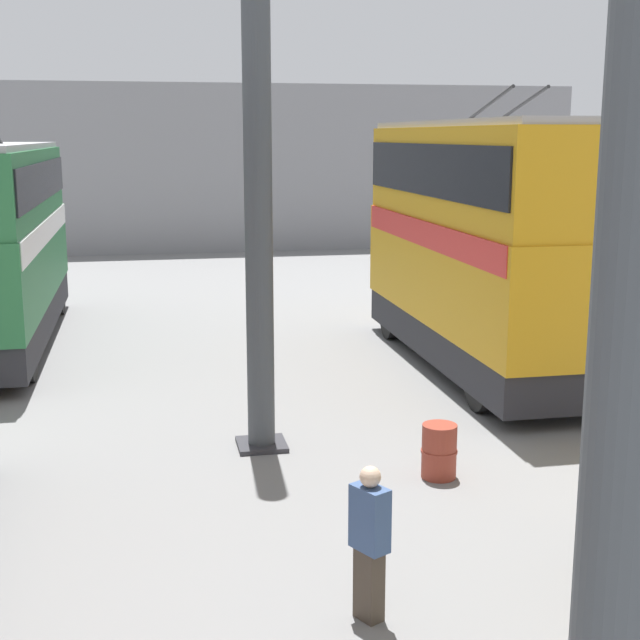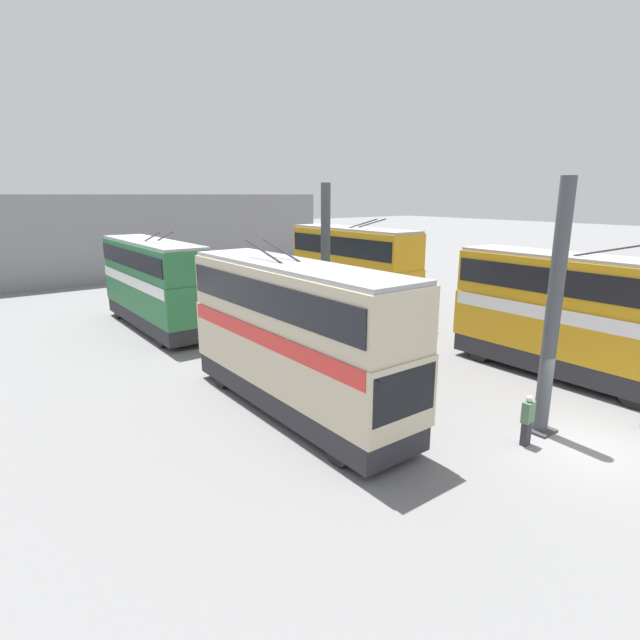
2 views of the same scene
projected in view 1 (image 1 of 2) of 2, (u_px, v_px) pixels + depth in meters
The scene contains 6 objects.
depot_back_wall at pixel (183, 169), 38.92m from camera, with size 0.50×36.00×7.36m.
support_column_near at pixel (640, 489), 3.35m from camera, with size 0.81×0.81×7.89m.
support_column_far at pixel (259, 219), 14.17m from camera, with size 0.81×0.81×7.89m.
bus_left_far at pixel (479, 231), 19.38m from camera, with size 9.28×2.54×6.05m.
person_aisle_midway at pixel (370, 539), 9.45m from camera, with size 0.48×0.41×1.74m.
oil_drum at pixel (439, 451), 13.53m from camera, with size 0.56×0.56×0.84m.
Camera 1 is at (-1.44, 1.80, 5.13)m, focal length 50.00 mm.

